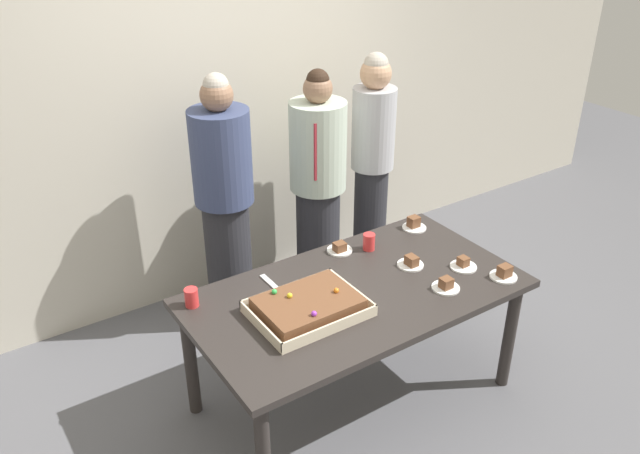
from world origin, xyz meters
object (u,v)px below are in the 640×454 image
at_px(person_striped_tie_right, 372,163).
at_px(person_green_shirt_behind, 225,203).
at_px(drink_cup_middle, 369,242).
at_px(drink_cup_nearest, 191,297).
at_px(plated_slice_near_left, 504,274).
at_px(party_table, 356,302).
at_px(cake_server_utensil, 271,283).
at_px(plated_slice_near_right, 446,286).
at_px(plated_slice_center_back, 463,265).
at_px(sheet_cake, 308,306).
at_px(plated_slice_far_right, 414,224).
at_px(plated_slice_far_left, 340,249).
at_px(person_serving_front, 318,186).
at_px(plated_slice_center_front, 411,263).

bearing_deg(person_striped_tie_right, person_green_shirt_behind, -42.43).
bearing_deg(drink_cup_middle, drink_cup_nearest, 177.69).
height_order(plated_slice_near_left, person_striped_tie_right, person_striped_tie_right).
relative_size(plated_slice_near_left, drink_cup_middle, 1.50).
distance_m(party_table, cake_server_utensil, 0.47).
relative_size(plated_slice_near_left, plated_slice_near_right, 1.00).
height_order(party_table, plated_slice_center_back, plated_slice_center_back).
distance_m(party_table, plated_slice_near_left, 0.83).
relative_size(drink_cup_nearest, person_striped_tie_right, 0.06).
distance_m(plated_slice_near_right, drink_cup_middle, 0.57).
xyz_separation_m(sheet_cake, person_striped_tie_right, (1.25, 1.10, 0.10)).
bearing_deg(party_table, plated_slice_far_right, 26.65).
bearing_deg(person_striped_tie_right, plated_slice_far_left, 0.53).
xyz_separation_m(plated_slice_far_right, person_serving_front, (-0.25, 0.70, 0.06)).
bearing_deg(drink_cup_middle, plated_slice_center_back, -54.93).
distance_m(plated_slice_near_left, person_green_shirt_behind, 1.73).
xyz_separation_m(plated_slice_far_left, plated_slice_far_right, (0.55, -0.02, 0.01)).
bearing_deg(person_green_shirt_behind, drink_cup_nearest, -31.97).
bearing_deg(cake_server_utensil, person_serving_front, 43.27).
xyz_separation_m(plated_slice_far_left, plated_slice_center_back, (0.48, -0.53, -0.00)).
xyz_separation_m(plated_slice_center_front, person_serving_front, (0.06, 1.03, 0.07)).
xyz_separation_m(sheet_cake, plated_slice_near_right, (0.73, -0.22, -0.02)).
bearing_deg(drink_cup_middle, person_green_shirt_behind, 124.70).
xyz_separation_m(plated_slice_near_left, drink_cup_middle, (-0.43, 0.65, 0.03)).
distance_m(plated_slice_center_back, person_striped_tie_right, 1.25).
bearing_deg(sheet_cake, plated_slice_center_back, -6.73).
relative_size(sheet_cake, drink_cup_middle, 5.53).
height_order(drink_cup_nearest, drink_cup_middle, same).
height_order(drink_cup_nearest, person_serving_front, person_serving_front).
xyz_separation_m(plated_slice_far_left, person_serving_front, (0.30, 0.68, 0.07)).
height_order(sheet_cake, plated_slice_center_front, sheet_cake).
xyz_separation_m(sheet_cake, cake_server_utensil, (-0.02, 0.33, -0.04)).
height_order(plated_slice_center_front, drink_cup_middle, drink_cup_middle).
height_order(plated_slice_near_left, person_serving_front, person_serving_front).
bearing_deg(plated_slice_far_right, person_serving_front, 109.91).
relative_size(plated_slice_near_left, person_striped_tie_right, 0.09).
xyz_separation_m(cake_server_utensil, person_striped_tie_right, (1.27, 0.76, 0.14)).
bearing_deg(cake_server_utensil, plated_slice_near_left, -30.65).
bearing_deg(plated_slice_center_front, sheet_cake, -175.31).
bearing_deg(sheet_cake, drink_cup_middle, 27.88).
bearing_deg(drink_cup_middle, plated_slice_far_right, 7.66).
distance_m(drink_cup_middle, person_serving_front, 0.77).
bearing_deg(plated_slice_far_left, person_serving_front, 66.30).
xyz_separation_m(sheet_cake, plated_slice_far_right, (1.04, 0.39, -0.02)).
distance_m(plated_slice_far_right, person_serving_front, 0.75).
height_order(person_serving_front, person_green_shirt_behind, person_green_shirt_behind).
relative_size(plated_slice_center_front, person_serving_front, 0.09).
distance_m(sheet_cake, plated_slice_far_left, 0.64).
height_order(plated_slice_near_left, drink_cup_nearest, drink_cup_nearest).
height_order(party_table, drink_cup_middle, drink_cup_middle).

